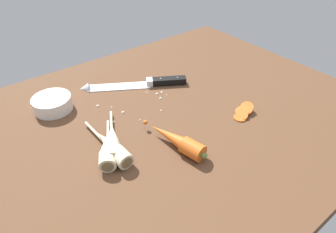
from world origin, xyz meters
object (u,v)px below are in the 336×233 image
object	(u,v)px
whole_carrot	(178,141)
prep_bowl	(52,103)
parsnip_mid_left	(108,149)
parsnip_mid_right	(112,141)
chefs_knife	(132,84)
parsnip_front	(112,147)
carrot_slice_stack	(243,112)

from	to	relation	value
whole_carrot	prep_bowl	bearing A→B (deg)	118.19
parsnip_mid_left	parsnip_mid_right	xyz separation A→B (cm)	(2.31, 2.05, -0.00)
whole_carrot	prep_bowl	world-z (taller)	whole_carrot
whole_carrot	prep_bowl	size ratio (longest dim) A/B	1.79
chefs_knife	whole_carrot	xyz separation A→B (cm)	(-6.42, -31.56, 1.45)
parsnip_mid_left	prep_bowl	size ratio (longest dim) A/B	1.51
parsnip_front	parsnip_mid_left	bearing A→B (deg)	176.92
whole_carrot	parsnip_mid_right	distance (cm)	16.13
parsnip_front	parsnip_mid_left	size ratio (longest dim) A/B	1.23
chefs_knife	prep_bowl	bearing A→B (deg)	173.06
prep_bowl	carrot_slice_stack	bearing A→B (deg)	-40.40
parsnip_mid_left	parsnip_mid_right	bearing A→B (deg)	41.56
parsnip_mid_right	whole_carrot	bearing A→B (deg)	-38.29
parsnip_mid_left	parsnip_front	bearing A→B (deg)	-3.08
parsnip_front	chefs_knife	bearing A→B (deg)	49.40
chefs_knife	prep_bowl	distance (cm)	25.19
prep_bowl	parsnip_mid_right	bearing A→B (deg)	-76.56
chefs_knife	parsnip_mid_right	size ratio (longest dim) A/B	1.71
parsnip_mid_right	carrot_slice_stack	bearing A→B (deg)	-17.03
chefs_knife	whole_carrot	distance (cm)	32.23
whole_carrot	parsnip_front	xyz separation A→B (cm)	(-13.86, 7.89, -0.12)
parsnip_mid_left	carrot_slice_stack	size ratio (longest dim) A/B	2.14
parsnip_front	parsnip_mid_right	xyz separation A→B (cm)	(1.20, 2.11, 0.00)
whole_carrot	parsnip_mid_left	bearing A→B (deg)	152.05
chefs_knife	parsnip_mid_right	bearing A→B (deg)	-131.52
parsnip_front	carrot_slice_stack	size ratio (longest dim) A/B	2.63
parsnip_front	parsnip_mid_left	world-z (taller)	same
chefs_knife	parsnip_mid_right	world-z (taller)	parsnip_mid_right
chefs_knife	parsnip_front	bearing A→B (deg)	-130.60
parsnip_front	carrot_slice_stack	world-z (taller)	parsnip_front
parsnip_mid_left	parsnip_mid_right	distance (cm)	3.09
parsnip_mid_left	prep_bowl	bearing A→B (deg)	97.62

